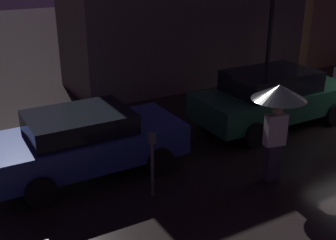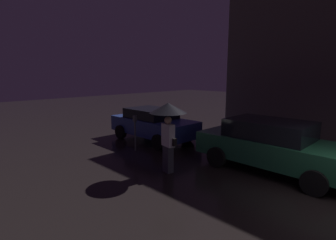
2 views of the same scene
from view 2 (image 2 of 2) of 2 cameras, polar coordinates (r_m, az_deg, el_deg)
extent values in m
cube|color=navy|center=(11.39, -3.19, -1.28)|extent=(4.03, 1.74, 0.66)
cube|color=black|center=(11.42, -3.75, 1.47)|extent=(2.10, 1.52, 0.41)
cylinder|color=black|center=(11.20, 4.36, -3.20)|extent=(0.60, 0.22, 0.60)
cylinder|color=black|center=(10.01, -2.05, -4.80)|extent=(0.60, 0.22, 0.60)
cylinder|color=black|center=(12.92, -4.04, -1.41)|extent=(0.60, 0.22, 0.60)
cylinder|color=black|center=(11.90, -10.26, -2.54)|extent=(0.60, 0.22, 0.60)
cube|color=#1E5638|center=(8.38, 22.02, -6.01)|extent=(4.48, 1.80, 0.67)
cube|color=black|center=(8.31, 21.16, -1.84)|extent=(2.33, 1.57, 0.52)
cylinder|color=black|center=(8.91, 32.45, -8.21)|extent=(0.63, 0.22, 0.63)
cylinder|color=black|center=(7.27, 29.26, -11.84)|extent=(0.63, 0.22, 0.63)
cylinder|color=black|center=(9.81, 16.50, -5.43)|extent=(0.63, 0.22, 0.63)
cylinder|color=black|center=(8.36, 10.59, -7.90)|extent=(0.63, 0.22, 0.63)
cube|color=#383842|center=(7.77, 0.01, -8.50)|extent=(0.33, 0.25, 0.79)
cube|color=white|center=(7.57, 0.01, -3.29)|extent=(0.46, 0.28, 0.66)
sphere|color=tan|center=(7.48, 0.01, -0.03)|extent=(0.21, 0.21, 0.21)
cylinder|color=black|center=(7.51, 0.01, -1.38)|extent=(0.02, 0.02, 0.78)
cone|color=black|center=(7.42, 0.01, 2.66)|extent=(1.06, 1.06, 0.29)
cube|color=black|center=(7.45, 1.30, -4.82)|extent=(0.18, 0.13, 0.22)
cylinder|color=#4C5154|center=(9.90, -7.16, -3.51)|extent=(0.06, 0.06, 1.11)
cube|color=#4C5154|center=(9.77, -7.25, 0.29)|extent=(0.12, 0.10, 0.22)
camera|label=1|loc=(11.00, -48.53, 14.91)|focal=45.00mm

